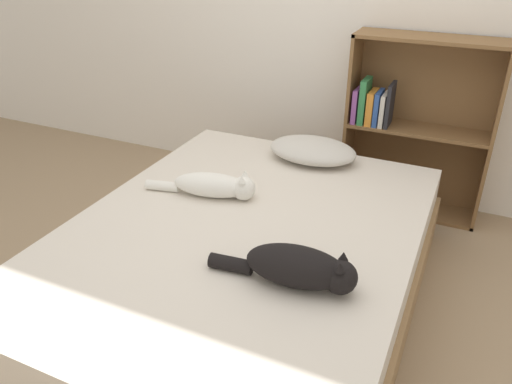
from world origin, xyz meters
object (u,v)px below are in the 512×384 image
Objects in this scene: cat_dark at (300,268)px; bookshelf at (413,124)px; pillow at (313,150)px; bed at (242,268)px; cat_light at (215,186)px.

cat_dark is 1.58m from bookshelf.
pillow is 1.11m from cat_dark.
cat_light reaches higher than bed.
bed is at bearing 138.25° from cat_dark.
bookshelf is (0.50, 1.31, 0.33)m from bed.
bed is 1.44m from bookshelf.
bed is 1.86× the size of bookshelf.
bookshelf reaches higher than cat_light.
bookshelf is at bearing 79.42° from cat_dark.
pillow is (0.05, 0.79, 0.28)m from bed.
cat_dark is 0.52× the size of bookshelf.
cat_light is 0.76m from cat_dark.
cat_light is 1.34m from bookshelf.
pillow is 0.66m from cat_light.
cat_light reaches higher than pillow.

